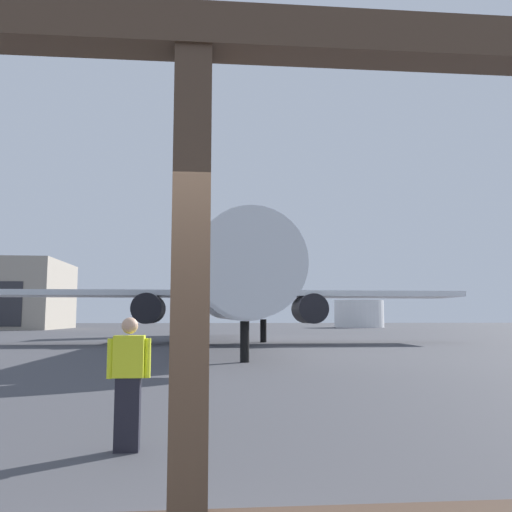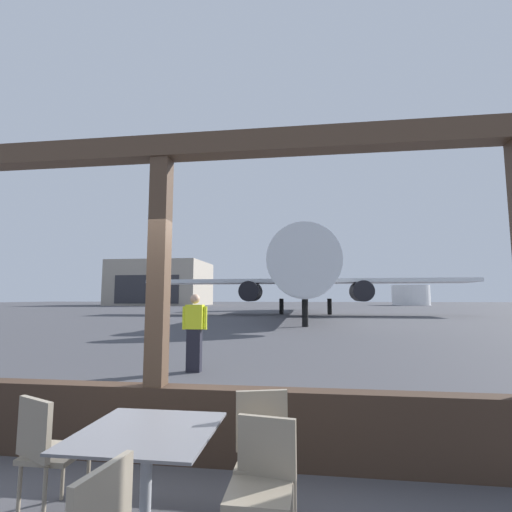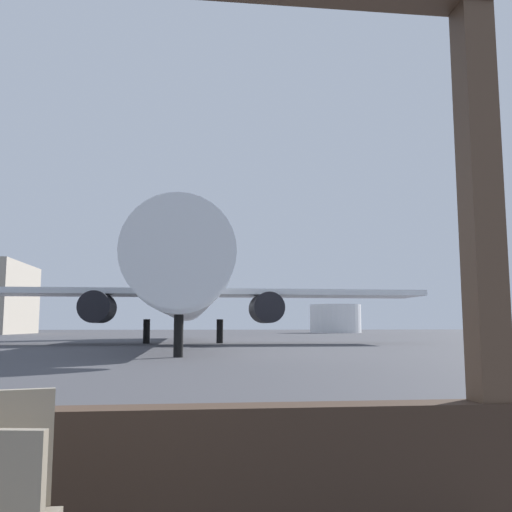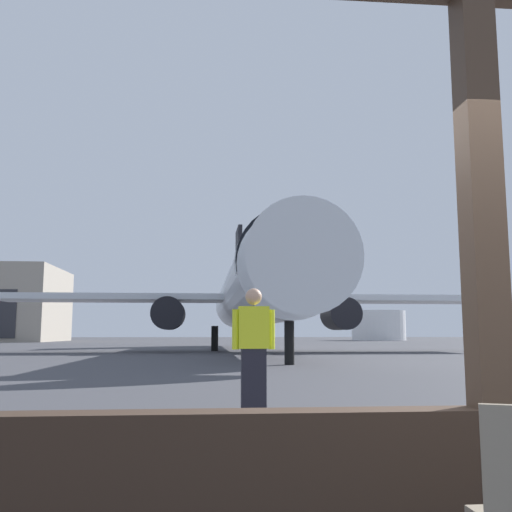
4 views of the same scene
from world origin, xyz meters
name	(u,v)px [view 2 (image 2 of 4)]	position (x,y,z in m)	size (l,w,h in m)	color
ground_plane	(292,312)	(0.00, 40.00, 0.00)	(220.00, 220.00, 0.00)	#424247
window_frame	(157,342)	(0.00, 0.00, 1.18)	(7.61, 0.24, 3.45)	#38281E
dining_table	(146,468)	(0.46, -1.24, 0.48)	(0.94, 0.94, 0.73)	slate
cafe_chair_window_left	(263,476)	(1.29, -1.35, 0.52)	(0.44, 0.44, 0.86)	gray
cafe_chair_window_right	(46,446)	(-0.40, -1.12, 0.54)	(0.50, 0.50, 0.90)	gray
cafe_chair_aisle_left	(264,446)	(1.25, -0.97, 0.56)	(0.47, 0.47, 0.94)	gray
airplane	(305,278)	(1.52, 32.49, 3.56)	(31.12, 36.67, 10.56)	silver
ground_crew_worker	(194,331)	(-0.95, 4.48, 0.90)	(0.57, 0.22, 1.74)	black
distant_hangar	(162,284)	(-31.07, 77.77, 4.90)	(19.91, 16.65, 9.81)	#9E9384
fuel_storage_tank	(411,295)	(25.00, 83.93, 2.23)	(8.10, 8.10, 4.46)	white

